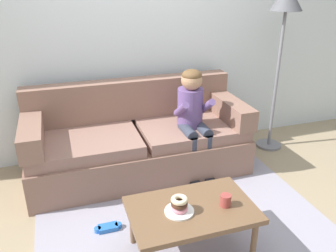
{
  "coord_description": "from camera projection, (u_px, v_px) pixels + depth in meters",
  "views": [
    {
      "loc": [
        -0.87,
        -2.37,
        1.95
      ],
      "look_at": [
        0.06,
        0.45,
        0.65
      ],
      "focal_mm": 37.16,
      "sensor_mm": 36.0,
      "label": 1
    }
  ],
  "objects": [
    {
      "name": "wall_back",
      "position": [
        136.0,
        30.0,
        3.75
      ],
      "size": [
        8.0,
        0.1,
        2.8
      ],
      "primitive_type": "cube",
      "color": "silver",
      "rests_on": "ground"
    },
    {
      "name": "donut_third",
      "position": [
        179.0,
        200.0,
        2.4
      ],
      "size": [
        0.14,
        0.14,
        0.04
      ],
      "primitive_type": "torus",
      "rotation": [
        0.0,
        0.0,
        0.19
      ],
      "color": "beige",
      "rests_on": "donut_second"
    },
    {
      "name": "floor_lamp",
      "position": [
        285.0,
        16.0,
        3.68
      ],
      "size": [
        0.34,
        0.34,
        1.86
      ],
      "color": "slate",
      "rests_on": "ground"
    },
    {
      "name": "plate",
      "position": [
        179.0,
        211.0,
        2.44
      ],
      "size": [
        0.21,
        0.21,
        0.01
      ],
      "primitive_type": "cylinder",
      "color": "white",
      "rests_on": "coffee_table"
    },
    {
      "name": "donut",
      "position": [
        179.0,
        208.0,
        2.43
      ],
      "size": [
        0.17,
        0.17,
        0.04
      ],
      "primitive_type": "torus",
      "rotation": [
        0.0,
        0.0,
        2.52
      ],
      "color": "pink",
      "rests_on": "plate"
    },
    {
      "name": "ground",
      "position": [
        178.0,
        213.0,
        3.09
      ],
      "size": [
        10.0,
        10.0,
        0.0
      ],
      "primitive_type": "plane",
      "color": "#9E896B"
    },
    {
      "name": "couch",
      "position": [
        138.0,
        141.0,
        3.65
      ],
      "size": [
        2.22,
        0.9,
        0.92
      ],
      "color": "#846051",
      "rests_on": "ground"
    },
    {
      "name": "person_child",
      "position": [
        193.0,
        113.0,
        3.49
      ],
      "size": [
        0.34,
        0.58,
        1.1
      ],
      "color": "#664C84",
      "rests_on": "ground"
    },
    {
      "name": "donut_second",
      "position": [
        179.0,
        204.0,
        2.42
      ],
      "size": [
        0.16,
        0.16,
        0.04
      ],
      "primitive_type": "torus",
      "rotation": [
        0.0,
        0.0,
        2.69
      ],
      "color": "#422619",
      "rests_on": "donut"
    },
    {
      "name": "area_rug",
      "position": [
        188.0,
        230.0,
        2.87
      ],
      "size": [
        2.4,
        1.91,
        0.01
      ],
      "primitive_type": "cube",
      "color": "#9993A3",
      "rests_on": "ground"
    },
    {
      "name": "mug",
      "position": [
        226.0,
        200.0,
        2.5
      ],
      "size": [
        0.08,
        0.08,
        0.09
      ],
      "primitive_type": "cylinder",
      "color": "#993D38",
      "rests_on": "coffee_table"
    },
    {
      "name": "toy_controller",
      "position": [
        108.0,
        228.0,
        2.87
      ],
      "size": [
        0.23,
        0.09,
        0.05
      ],
      "rotation": [
        0.0,
        0.0,
        -0.58
      ],
      "color": "blue",
      "rests_on": "ground"
    },
    {
      "name": "coffee_table",
      "position": [
        192.0,
        213.0,
        2.51
      ],
      "size": [
        0.91,
        0.58,
        0.41
      ],
      "color": "brown",
      "rests_on": "ground"
    }
  ]
}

